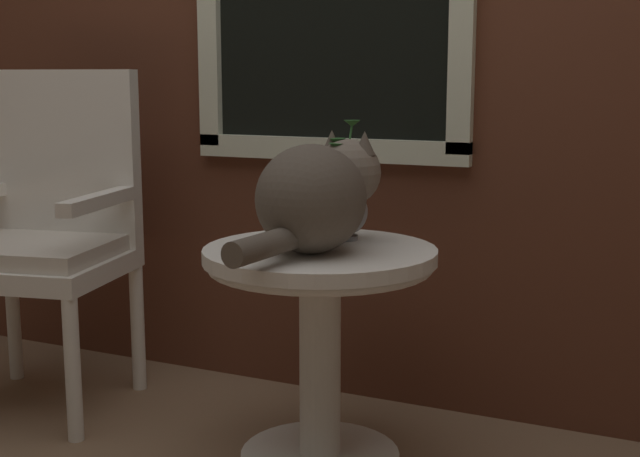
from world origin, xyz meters
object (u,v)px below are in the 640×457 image
(wicker_side_table, at_px, (320,312))
(wicker_chair, at_px, (47,225))
(pewter_vase_with_ivy, at_px, (344,205))
(cat, at_px, (318,194))

(wicker_side_table, bearing_deg, wicker_chair, 175.78)
(wicker_side_table, distance_m, pewter_vase_with_ivy, 0.29)
(wicker_side_table, relative_size, pewter_vase_with_ivy, 1.90)
(pewter_vase_with_ivy, bearing_deg, cat, -89.62)
(cat, bearing_deg, pewter_vase_with_ivy, 90.38)
(cat, bearing_deg, wicker_chair, 174.01)
(wicker_side_table, xyz_separation_m, wicker_chair, (-0.96, 0.07, 0.15))
(cat, relative_size, pewter_vase_with_ivy, 1.96)
(wicker_chair, distance_m, pewter_vase_with_ivy, 0.97)
(pewter_vase_with_ivy, bearing_deg, wicker_chair, -176.35)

